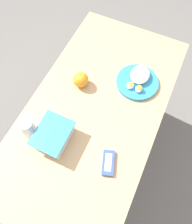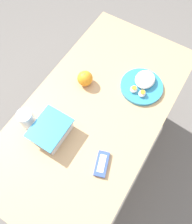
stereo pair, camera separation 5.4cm
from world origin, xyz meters
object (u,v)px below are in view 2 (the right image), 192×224
rice_plate (142,84)px  food_container (51,131)px  candy_bar (102,164)px  drinking_glass (27,119)px  orange_fruit (85,78)px

rice_plate → food_container: bearing=152.3°
candy_bar → food_container: bearing=89.8°
candy_bar → drinking_glass: bearing=92.2°
rice_plate → drinking_glass: bearing=142.5°
food_container → candy_bar: bearing=-90.2°
rice_plate → candy_bar: rice_plate is taller
rice_plate → drinking_glass: (-0.47, 0.36, 0.03)m
candy_bar → orange_fruit: bearing=42.5°
orange_fruit → drinking_glass: (-0.34, 0.10, 0.01)m
orange_fruit → rice_plate: orange_fruit is taller
food_container → rice_plate: bearing=-27.7°
orange_fruit → candy_bar: (-0.32, -0.30, -0.03)m
orange_fruit → candy_bar: 0.44m
candy_bar → drinking_glass: (-0.01, 0.39, 0.04)m
food_container → orange_fruit: 0.32m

